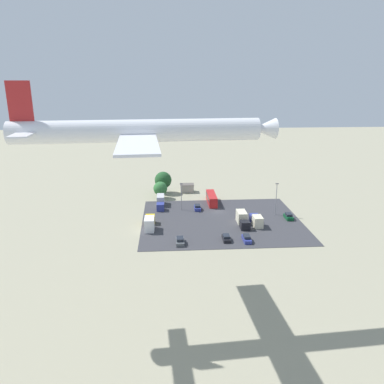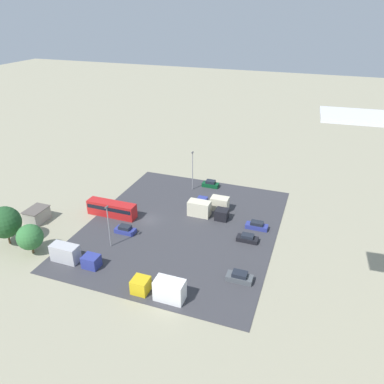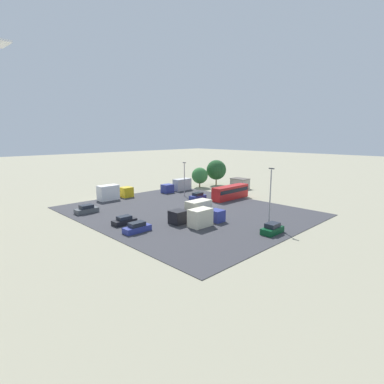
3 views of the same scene
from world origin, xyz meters
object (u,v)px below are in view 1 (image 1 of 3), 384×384
(parked_car_1, at_px, (180,241))
(parked_car_4, at_px, (247,239))
(parked_car_3, at_px, (226,238))
(airplane, at_px, (145,131))
(parked_truck_0, at_px, (257,220))
(parked_truck_1, at_px, (161,202))
(bus, at_px, (212,198))
(parked_truck_2, at_px, (150,223))
(parked_car_0, at_px, (288,217))
(parked_car_2, at_px, (197,208))
(shed_building, at_px, (187,188))
(parked_truck_3, at_px, (242,219))

(parked_car_1, height_order, parked_car_4, parked_car_1)
(parked_car_3, height_order, airplane, airplane)
(parked_truck_0, bearing_deg, parked_truck_1, 146.41)
(parked_car_3, bearing_deg, bus, 90.58)
(parked_car_3, height_order, parked_truck_2, parked_truck_2)
(parked_car_0, bearing_deg, parked_car_2, -20.56)
(shed_building, height_order, parked_truck_0, parked_truck_0)
(shed_building, distance_m, bus, 15.35)
(parked_truck_0, xyz_separation_m, parked_truck_3, (3.78, -0.87, 0.13))
(parked_truck_2, bearing_deg, bus, 46.30)
(parked_car_3, bearing_deg, parked_car_0, 34.07)
(parked_car_4, bearing_deg, bus, 99.99)
(shed_building, relative_size, parked_car_1, 1.13)
(parked_truck_3, distance_m, airplane, 53.45)
(parked_car_2, xyz_separation_m, parked_car_3, (-5.39, 23.38, -0.07))
(parked_car_0, relative_size, parked_car_3, 0.98)
(parked_truck_0, bearing_deg, parked_car_0, 21.83)
(parked_truck_3, bearing_deg, shed_building, -67.04)
(shed_building, distance_m, parked_car_2, 19.59)
(parked_car_0, distance_m, parked_truck_3, 14.56)
(parked_car_2, relative_size, parked_truck_2, 0.48)
(parked_truck_0, bearing_deg, parked_truck_2, -179.29)
(parked_car_3, distance_m, parked_truck_0, 13.81)
(parked_truck_2, bearing_deg, parked_car_2, 45.07)
(parked_truck_3, bearing_deg, parked_truck_0, 167.06)
(parked_car_0, relative_size, parked_truck_3, 0.46)
(parked_car_2, distance_m, parked_truck_3, 17.35)
(parked_car_4, height_order, parked_truck_3, parked_truck_3)
(shed_building, distance_m, parked_car_4, 45.42)
(parked_truck_2, height_order, airplane, airplane)
(parked_car_2, height_order, parked_car_3, parked_car_2)
(parked_truck_1, bearing_deg, parked_truck_2, 81.61)
(parked_truck_3, bearing_deg, parked_car_3, 59.50)
(parked_car_1, xyz_separation_m, parked_truck_0, (-21.59, -10.82, 0.69))
(parked_truck_1, relative_size, parked_truck_2, 1.07)
(parked_car_3, distance_m, parked_truck_3, 12.15)
(shed_building, relative_size, parked_car_2, 1.20)
(parked_car_0, bearing_deg, parked_truck_1, -20.13)
(shed_building, xyz_separation_m, parked_car_1, (4.10, 44.07, -0.70))
(parked_car_0, relative_size, parked_truck_2, 0.47)
(parked_car_3, relative_size, parked_truck_1, 0.45)
(bus, xyz_separation_m, parked_car_1, (11.37, 30.56, -1.02))
(shed_building, height_order, parked_car_2, shed_building)
(parked_truck_1, height_order, airplane, airplane)
(parked_car_4, relative_size, parked_truck_1, 0.48)
(parked_truck_2, bearing_deg, parked_truck_0, 0.71)
(parked_car_2, height_order, airplane, airplane)
(parked_car_1, bearing_deg, parked_truck_3, -146.74)
(parked_car_0, distance_m, parked_car_4, 21.11)
(bus, relative_size, parked_truck_3, 1.24)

